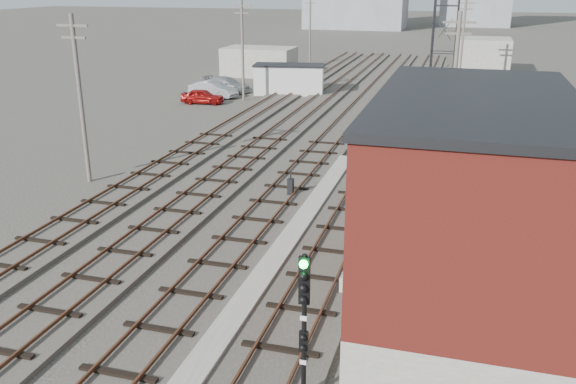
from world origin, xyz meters
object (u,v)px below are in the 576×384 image
at_px(signal_mast, 304,318).
at_px(switch_stand, 291,187).
at_px(site_trailer, 289,79).
at_px(car_red, 203,96).
at_px(car_grey, 227,85).
at_px(car_silver, 213,89).

distance_m(signal_mast, switch_stand, 16.17).
relative_size(site_trailer, car_red, 1.86).
relative_size(car_red, car_grey, 0.77).
bearing_deg(site_trailer, car_grey, 176.06).
distance_m(switch_stand, car_grey, 31.80).
bearing_deg(car_red, switch_stand, -152.36).
height_order(car_red, car_grey, car_grey).
relative_size(site_trailer, car_silver, 1.53).
bearing_deg(switch_stand, car_red, 129.05).
distance_m(signal_mast, site_trailer, 46.12).
xyz_separation_m(car_red, car_silver, (-0.28, 3.12, 0.12)).
distance_m(switch_stand, site_trailer, 30.08).
bearing_deg(signal_mast, car_grey, 113.95).
bearing_deg(site_trailer, car_silver, -159.21).
bearing_deg(site_trailer, car_red, -141.45).
xyz_separation_m(site_trailer, car_grey, (-6.30, -0.66, -0.71)).
bearing_deg(signal_mast, switch_stand, 107.03).
bearing_deg(car_grey, car_silver, -171.34).
relative_size(signal_mast, car_silver, 0.92).
bearing_deg(site_trailer, signal_mast, -83.48).
bearing_deg(site_trailer, switch_stand, -83.80).
bearing_deg(switch_stand, car_silver, 126.13).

